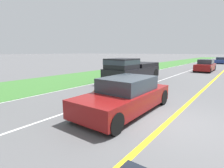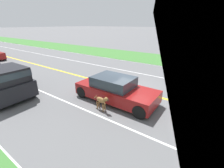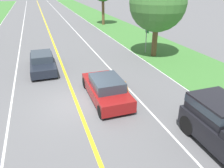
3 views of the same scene
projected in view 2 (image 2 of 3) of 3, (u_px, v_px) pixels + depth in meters
ground_plane at (129, 89)px, 9.84m from camera, size 400.00×400.00×0.00m
centre_divider_line at (129, 89)px, 9.83m from camera, size 0.18×160.00×0.01m
lane_edge_line_right at (16, 166)px, 4.53m from camera, size 0.14×160.00×0.01m
lane_edge_line_left at (163, 66)px, 15.14m from camera, size 0.14×160.00×0.01m
lane_dash_same_dir at (93, 113)px, 7.18m from camera, size 0.10×160.00×0.01m
lane_dash_oncoming at (150, 75)px, 12.49m from camera, size 0.10×160.00×0.01m
grass_verge_left at (171, 61)px, 17.41m from camera, size 6.00×160.00×0.03m
ego_car at (116, 90)px, 8.23m from camera, size 1.89×4.52×1.36m
dog at (102, 101)px, 7.30m from camera, size 0.27×1.03×0.81m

